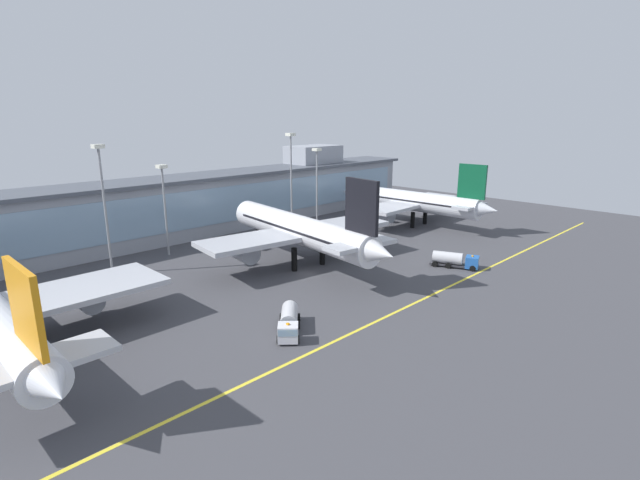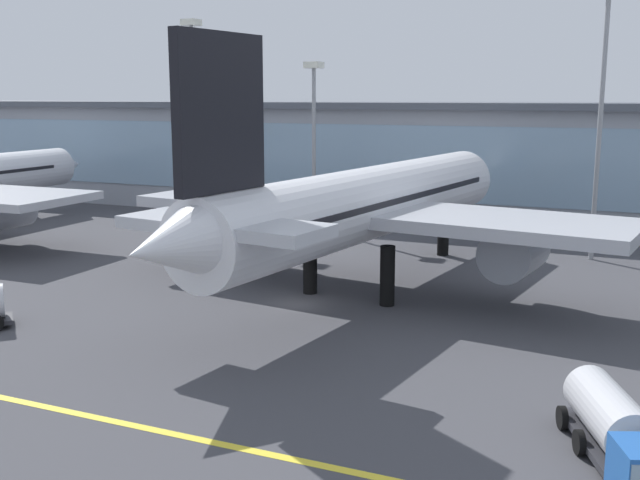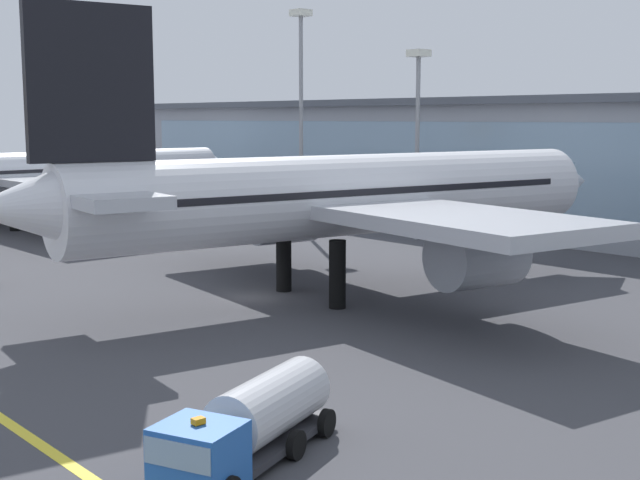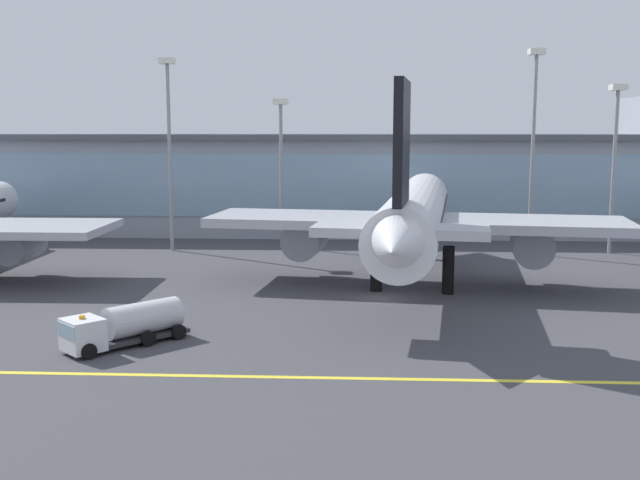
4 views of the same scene
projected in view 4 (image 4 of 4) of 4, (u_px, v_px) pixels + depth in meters
ground_plane at (382, 299)px, 67.87m from camera, size 208.29×208.29×0.00m
taxiway_centreline_stripe at (393, 379)px, 46.13m from camera, size 166.63×0.50×0.01m
terminal_building at (384, 182)px, 108.40m from camera, size 151.78×14.00×19.60m
airliner_near_right at (415, 216)px, 72.44m from camera, size 40.94×50.31×18.67m
baggage_tug_near at (122, 325)px, 52.95m from camera, size 8.00×8.22×2.90m
apron_light_mast_west at (534, 122)px, 89.59m from camera, size 1.80×1.80×24.48m
apron_light_mast_centre at (281, 147)px, 96.09m from camera, size 1.80×1.80×18.91m
apron_light_mast_east at (615, 141)px, 90.84m from camera, size 1.80×1.80×20.42m
apron_light_mast_far_east at (169, 126)px, 92.51m from camera, size 1.80×1.80×23.66m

